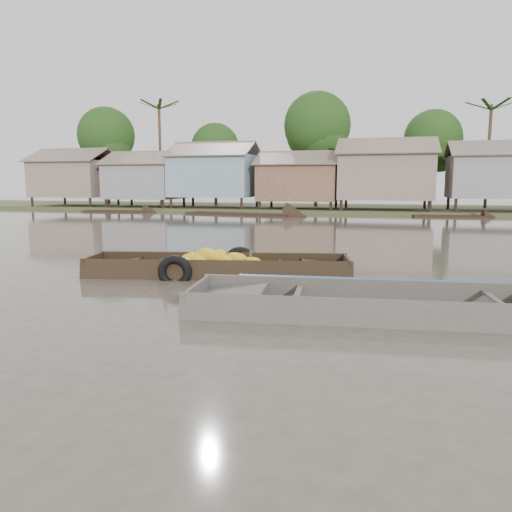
# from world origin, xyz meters

# --- Properties ---
(ground) EXTENTS (120.00, 120.00, 0.00)m
(ground) POSITION_xyz_m (0.00, 0.00, 0.00)
(ground) COLOR #4B4239
(ground) RESTS_ON ground
(riverbank) EXTENTS (120.00, 12.47, 10.22)m
(riverbank) POSITION_xyz_m (3.03, 31.86, 3.07)
(riverbank) COLOR #384723
(riverbank) RESTS_ON ground
(banana_boat) EXTENTS (6.53, 2.66, 0.87)m
(banana_boat) POSITION_xyz_m (-1.57, 3.17, 0.19)
(banana_boat) COLOR black
(banana_boat) RESTS_ON ground
(viewer_boat) EXTENTS (7.24, 2.52, 0.57)m
(viewer_boat) POSITION_xyz_m (2.67, 0.47, 0.05)
(viewer_boat) COLOR #463F3B
(viewer_boat) RESTS_ON ground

